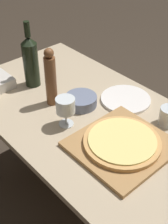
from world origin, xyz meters
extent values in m
plane|color=#382D23|center=(0.00, 0.00, 0.00)|extent=(12.00, 12.00, 0.00)
cube|color=tan|center=(0.00, 0.00, 0.73)|extent=(0.74, 1.46, 0.03)
cylinder|color=brown|center=(0.31, 0.67, 0.36)|extent=(0.06, 0.06, 0.72)
cube|color=#A87A47|center=(-0.04, -0.19, 0.76)|extent=(0.37, 0.35, 0.02)
cylinder|color=tan|center=(-0.04, -0.19, 0.78)|extent=(0.31, 0.31, 0.02)
cylinder|color=#EAD67A|center=(-0.04, -0.19, 0.79)|extent=(0.27, 0.27, 0.01)
cylinder|color=black|center=(-0.04, 0.43, 0.86)|extent=(0.08, 0.08, 0.23)
cone|color=black|center=(-0.04, 0.43, 0.99)|extent=(0.08, 0.08, 0.03)
cylinder|color=black|center=(-0.04, 0.43, 1.05)|extent=(0.03, 0.03, 0.07)
cylinder|color=brown|center=(-0.07, 0.23, 0.87)|extent=(0.05, 0.05, 0.24)
sphere|color=brown|center=(-0.07, 0.23, 1.01)|extent=(0.04, 0.04, 0.04)
cylinder|color=silver|center=(-0.12, 0.07, 0.75)|extent=(0.07, 0.07, 0.00)
cylinder|color=silver|center=(-0.12, 0.07, 0.79)|extent=(0.01, 0.01, 0.06)
cylinder|color=silver|center=(-0.12, 0.07, 0.85)|extent=(0.08, 0.08, 0.07)
cylinder|color=slate|center=(0.02, 0.13, 0.77)|extent=(0.15, 0.15, 0.05)
cylinder|color=silver|center=(0.21, -0.22, 0.79)|extent=(0.08, 0.08, 0.08)
cylinder|color=white|center=(0.21, 0.02, 0.76)|extent=(0.24, 0.24, 0.01)
camera|label=1|loc=(-0.76, -0.76, 1.62)|focal=50.00mm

